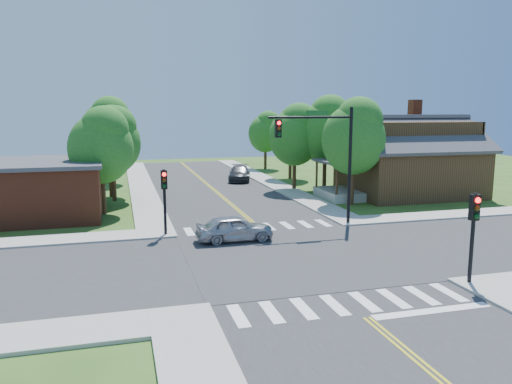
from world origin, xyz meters
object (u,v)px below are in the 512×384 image
object	(u,v)px
signal_mast_ne	(325,147)
signal_pole_se	(474,221)
house_ne	(409,155)
signal_pole_nw	(164,190)
car_silver	(234,229)
car_dgrey	(239,174)

from	to	relation	value
signal_mast_ne	signal_pole_se	xyz separation A→B (m)	(1.69, -11.21, -2.19)
signal_mast_ne	house_ne	xyz separation A→B (m)	(11.19, 8.65, -1.52)
signal_pole_nw	signal_mast_ne	bearing A→B (deg)	0.07
house_ne	car_silver	size ratio (longest dim) A/B	3.13
signal_pole_se	car_dgrey	world-z (taller)	signal_pole_se
signal_mast_ne	car_dgrey	bearing A→B (deg)	91.17
signal_pole_se	car_dgrey	size ratio (longest dim) A/B	0.70
signal_mast_ne	signal_pole_se	world-z (taller)	signal_mast_ne
signal_pole_se	house_ne	world-z (taller)	house_ne
signal_pole_se	car_silver	size ratio (longest dim) A/B	0.91
signal_pole_se	car_dgrey	distance (m)	31.54
signal_pole_nw	house_ne	bearing A→B (deg)	22.69
house_ne	signal_pole_se	bearing A→B (deg)	-115.58
signal_pole_se	car_silver	bearing A→B (deg)	130.19
signal_pole_se	house_ne	distance (m)	22.03
car_silver	car_dgrey	xyz separation A→B (m)	(5.61, 22.29, 0.03)
car_silver	signal_mast_ne	bearing A→B (deg)	-71.57
house_ne	car_silver	xyz separation A→B (m)	(-17.22, -10.73, -2.62)
signal_mast_ne	car_dgrey	world-z (taller)	signal_mast_ne
signal_pole_se	house_ne	bearing A→B (deg)	64.42
signal_mast_ne	signal_pole_nw	xyz separation A→B (m)	(-9.51, -0.01, -2.19)
signal_pole_se	signal_mast_ne	bearing A→B (deg)	98.56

